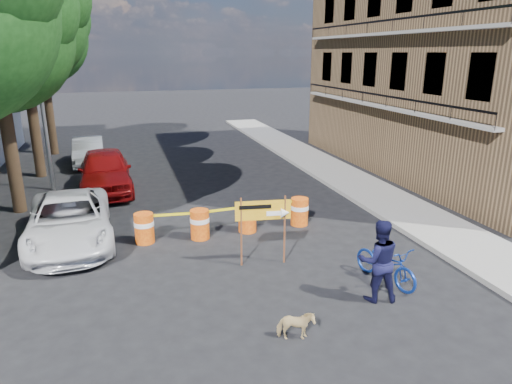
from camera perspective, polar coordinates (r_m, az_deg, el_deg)
ground at (r=11.79m, az=0.68°, el=-10.17°), size 120.00×120.00×0.00m
sidewalk_east at (r=19.27m, az=13.15°, el=0.56°), size 2.40×40.00×0.15m
apartment_building at (r=23.52m, az=24.65°, el=17.05°), size 8.00×16.00×12.00m
tree_mid_b at (r=22.35m, az=-27.32°, el=18.65°), size 5.67×5.40×9.62m
tree_far at (r=27.27m, az=-25.33°, el=17.22°), size 5.04×4.80×8.84m
streetlamp at (r=19.75m, az=-25.33°, el=12.51°), size 1.25×0.18×8.00m
barrel_far_left at (r=13.82m, az=-13.80°, el=-4.34°), size 0.58×0.58×0.90m
barrel_mid_left at (r=13.82m, az=-7.04°, el=-3.95°), size 0.58×0.58×0.90m
barrel_mid_right at (r=14.24m, az=-1.09°, el=-3.17°), size 0.58×0.58×0.90m
barrel_far_right at (r=14.86m, az=5.46°, el=-2.37°), size 0.58×0.58×0.90m
detour_sign at (r=11.79m, az=1.82°, el=-2.89°), size 1.45×0.36×1.87m
pedestrian at (r=10.61m, az=15.05°, el=-8.27°), size 1.08×0.93×1.92m
bicycle at (r=11.44m, az=16.10°, el=-6.53°), size 0.90×1.13×1.89m
dog at (r=9.26m, az=4.98°, el=-16.31°), size 0.78×0.49×0.61m
suv_white at (r=14.41m, az=-22.30°, el=-3.30°), size 2.63×5.16×1.40m
sedan_red at (r=19.34m, az=-18.36°, el=2.55°), size 2.18×5.01×1.68m
sedan_silver at (r=24.33m, az=-20.21°, el=4.79°), size 1.59×4.12×1.34m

